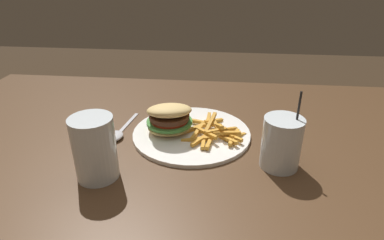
# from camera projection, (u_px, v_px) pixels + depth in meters

# --- Properties ---
(dining_table) EXTENTS (1.58, 1.41, 0.76)m
(dining_table) POSITION_uv_depth(u_px,v_px,m) (177.00, 238.00, 0.65)
(dining_table) COLOR #4C331E
(dining_table) RESTS_ON ground_plane
(meal_plate_near) EXTENTS (0.31, 0.31, 0.10)m
(meal_plate_near) POSITION_uv_depth(u_px,v_px,m) (183.00, 126.00, 0.85)
(meal_plate_near) COLOR white
(meal_plate_near) RESTS_ON dining_table
(beer_glass) EXTENTS (0.09, 0.09, 0.14)m
(beer_glass) POSITION_uv_depth(u_px,v_px,m) (95.00, 149.00, 0.67)
(beer_glass) COLOR silver
(beer_glass) RESTS_ON dining_table
(juice_glass) EXTENTS (0.09, 0.09, 0.18)m
(juice_glass) POSITION_uv_depth(u_px,v_px,m) (281.00, 144.00, 0.71)
(juice_glass) COLOR silver
(juice_glass) RESTS_ON dining_table
(spoon) EXTENTS (0.05, 0.18, 0.02)m
(spoon) POSITION_uv_depth(u_px,v_px,m) (115.00, 135.00, 0.85)
(spoon) COLOR silver
(spoon) RESTS_ON dining_table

